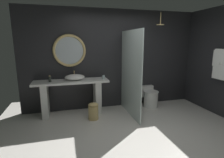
{
  "coord_description": "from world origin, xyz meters",
  "views": [
    {
      "loc": [
        -1.28,
        -2.68,
        1.78
      ],
      "look_at": [
        -0.36,
        0.76,
        1.02
      ],
      "focal_mm": 28.22,
      "sensor_mm": 36.0,
      "label": 1
    }
  ],
  "objects_px": {
    "tumbler_cup": "(103,77)",
    "rain_shower_head": "(160,24)",
    "toilet": "(150,97)",
    "waste_bin": "(93,111)",
    "vessel_sink": "(75,77)",
    "round_wall_mirror": "(69,51)",
    "soap_dispenser": "(50,79)",
    "hanging_bathrobe": "(222,63)"
  },
  "relations": [
    {
      "from": "hanging_bathrobe",
      "to": "tumbler_cup",
      "type": "bearing_deg",
      "value": 159.09
    },
    {
      "from": "vessel_sink",
      "to": "round_wall_mirror",
      "type": "bearing_deg",
      "value": 113.17
    },
    {
      "from": "hanging_bathrobe",
      "to": "vessel_sink",
      "type": "bearing_deg",
      "value": 162.07
    },
    {
      "from": "rain_shower_head",
      "to": "toilet",
      "type": "height_order",
      "value": "rain_shower_head"
    },
    {
      "from": "round_wall_mirror",
      "to": "toilet",
      "type": "bearing_deg",
      "value": -5.95
    },
    {
      "from": "vessel_sink",
      "to": "rain_shower_head",
      "type": "height_order",
      "value": "rain_shower_head"
    },
    {
      "from": "round_wall_mirror",
      "to": "soap_dispenser",
      "type": "bearing_deg",
      "value": -150.98
    },
    {
      "from": "vessel_sink",
      "to": "tumbler_cup",
      "type": "bearing_deg",
      "value": -6.13
    },
    {
      "from": "vessel_sink",
      "to": "soap_dispenser",
      "type": "distance_m",
      "value": 0.57
    },
    {
      "from": "rain_shower_head",
      "to": "soap_dispenser",
      "type": "bearing_deg",
      "value": 179.91
    },
    {
      "from": "round_wall_mirror",
      "to": "waste_bin",
      "type": "distance_m",
      "value": 1.59
    },
    {
      "from": "round_wall_mirror",
      "to": "vessel_sink",
      "type": "bearing_deg",
      "value": -66.83
    },
    {
      "from": "soap_dispenser",
      "to": "vessel_sink",
      "type": "bearing_deg",
      "value": 6.48
    },
    {
      "from": "vessel_sink",
      "to": "hanging_bathrobe",
      "type": "xyz_separation_m",
      "value": [
        3.28,
        -1.06,
        0.36
      ]
    },
    {
      "from": "tumbler_cup",
      "to": "waste_bin",
      "type": "distance_m",
      "value": 0.88
    },
    {
      "from": "rain_shower_head",
      "to": "toilet",
      "type": "distance_m",
      "value": 1.97
    },
    {
      "from": "waste_bin",
      "to": "soap_dispenser",
      "type": "bearing_deg",
      "value": 156.3
    },
    {
      "from": "tumbler_cup",
      "to": "soap_dispenser",
      "type": "height_order",
      "value": "soap_dispenser"
    },
    {
      "from": "soap_dispenser",
      "to": "round_wall_mirror",
      "type": "bearing_deg",
      "value": 29.02
    },
    {
      "from": "tumbler_cup",
      "to": "rain_shower_head",
      "type": "relative_size",
      "value": 0.3
    },
    {
      "from": "tumbler_cup",
      "to": "soap_dispenser",
      "type": "xyz_separation_m",
      "value": [
        -1.27,
        0.01,
        0.02
      ]
    },
    {
      "from": "rain_shower_head",
      "to": "waste_bin",
      "type": "relative_size",
      "value": 0.79
    },
    {
      "from": "vessel_sink",
      "to": "waste_bin",
      "type": "height_order",
      "value": "vessel_sink"
    },
    {
      "from": "round_wall_mirror",
      "to": "waste_bin",
      "type": "relative_size",
      "value": 2.04
    },
    {
      "from": "round_wall_mirror",
      "to": "rain_shower_head",
      "type": "height_order",
      "value": "rain_shower_head"
    },
    {
      "from": "vessel_sink",
      "to": "hanging_bathrobe",
      "type": "bearing_deg",
      "value": -17.93
    },
    {
      "from": "toilet",
      "to": "waste_bin",
      "type": "bearing_deg",
      "value": -164.66
    },
    {
      "from": "rain_shower_head",
      "to": "toilet",
      "type": "bearing_deg",
      "value": 163.56
    },
    {
      "from": "soap_dispenser",
      "to": "waste_bin",
      "type": "bearing_deg",
      "value": -23.7
    },
    {
      "from": "round_wall_mirror",
      "to": "hanging_bathrobe",
      "type": "distance_m",
      "value": 3.61
    },
    {
      "from": "vessel_sink",
      "to": "rain_shower_head",
      "type": "relative_size",
      "value": 1.55
    },
    {
      "from": "tumbler_cup",
      "to": "hanging_bathrobe",
      "type": "bearing_deg",
      "value": -20.91
    },
    {
      "from": "soap_dispenser",
      "to": "hanging_bathrobe",
      "type": "relative_size",
      "value": 0.2
    },
    {
      "from": "round_wall_mirror",
      "to": "rain_shower_head",
      "type": "bearing_deg",
      "value": -6.77
    },
    {
      "from": "round_wall_mirror",
      "to": "hanging_bathrobe",
      "type": "xyz_separation_m",
      "value": [
        3.37,
        -1.27,
        -0.27
      ]
    },
    {
      "from": "soap_dispenser",
      "to": "toilet",
      "type": "xyz_separation_m",
      "value": [
        2.6,
        0.05,
        -0.67
      ]
    },
    {
      "from": "toilet",
      "to": "rain_shower_head",
      "type": "bearing_deg",
      "value": -16.44
    },
    {
      "from": "hanging_bathrobe",
      "to": "waste_bin",
      "type": "xyz_separation_m",
      "value": [
        -2.92,
        0.59,
        -1.09
      ]
    },
    {
      "from": "tumbler_cup",
      "to": "rain_shower_head",
      "type": "distance_m",
      "value": 2.01
    },
    {
      "from": "rain_shower_head",
      "to": "hanging_bathrobe",
      "type": "xyz_separation_m",
      "value": [
        1.07,
        -0.99,
        -0.94
      ]
    },
    {
      "from": "hanging_bathrobe",
      "to": "toilet",
      "type": "bearing_deg",
      "value": 140.09
    },
    {
      "from": "tumbler_cup",
      "to": "vessel_sink",
      "type": "bearing_deg",
      "value": 173.87
    }
  ]
}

